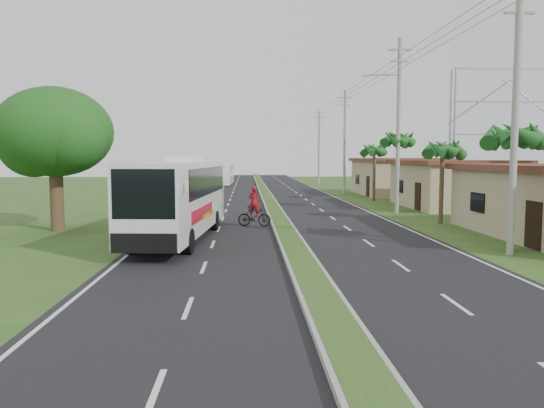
{
  "coord_description": "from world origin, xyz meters",
  "views": [
    {
      "loc": [
        -1.99,
        -18.38,
        3.85
      ],
      "look_at": [
        -0.86,
        5.07,
        1.8
      ],
      "focal_mm": 35.0,
      "sensor_mm": 36.0,
      "label": 1
    }
  ],
  "objects": [
    {
      "name": "palm_verge_d",
      "position": [
        9.3,
        28.0,
        4.55
      ],
      "size": [
        2.4,
        2.4,
        5.25
      ],
      "color": "#473321",
      "rests_on": "ground"
    },
    {
      "name": "median_strip",
      "position": [
        0.0,
        20.0,
        0.1
      ],
      "size": [
        1.2,
        160.0,
        0.18
      ],
      "color": "gray",
      "rests_on": "ground"
    },
    {
      "name": "utility_pole_c",
      "position": [
        8.5,
        38.0,
        5.67
      ],
      "size": [
        1.6,
        0.28,
        11.0
      ],
      "color": "gray",
      "rests_on": "ground"
    },
    {
      "name": "coach_bus_far",
      "position": [
        -5.2,
        58.17,
        1.7
      ],
      "size": [
        2.51,
        10.33,
        2.99
      ],
      "rotation": [
        0.0,
        0.0,
        -0.03
      ],
      "color": "white",
      "rests_on": "ground"
    },
    {
      "name": "shop_far",
      "position": [
        14.0,
        36.0,
        1.93
      ],
      "size": [
        8.6,
        11.6,
        3.82
      ],
      "color": "tan",
      "rests_on": "ground"
    },
    {
      "name": "coach_bus_main",
      "position": [
        -5.11,
        6.65,
        2.16
      ],
      "size": [
        3.6,
        12.35,
        3.94
      ],
      "rotation": [
        0.0,
        0.0,
        -0.09
      ],
      "color": "silver",
      "rests_on": "ground"
    },
    {
      "name": "motorcyclist",
      "position": [
        -1.56,
        11.04,
        0.81
      ],
      "size": [
        1.96,
        0.97,
        2.28
      ],
      "rotation": [
        0.0,
        0.0,
        -0.24
      ],
      "color": "black",
      "rests_on": "ground"
    },
    {
      "name": "palm_verge_b",
      "position": [
        9.4,
        12.0,
        4.36
      ],
      "size": [
        2.4,
        2.4,
        5.05
      ],
      "color": "#473321",
      "rests_on": "ground"
    },
    {
      "name": "lane_edge_right",
      "position": [
        6.7,
        20.0,
        0.0
      ],
      "size": [
        0.12,
        160.0,
        0.01
      ],
      "primitive_type": "cube",
      "color": "silver",
      "rests_on": "ground"
    },
    {
      "name": "lane_edge_left",
      "position": [
        -6.7,
        20.0,
        0.0
      ],
      "size": [
        0.12,
        160.0,
        0.01
      ],
      "primitive_type": "cube",
      "color": "silver",
      "rests_on": "ground"
    },
    {
      "name": "shade_tree",
      "position": [
        -12.11,
        10.02,
        5.03
      ],
      "size": [
        6.3,
        6.0,
        7.54
      ],
      "color": "#473321",
      "rests_on": "ground"
    },
    {
      "name": "shop_mid",
      "position": [
        14.0,
        22.0,
        1.86
      ],
      "size": [
        7.6,
        10.6,
        3.67
      ],
      "color": "tan",
      "rests_on": "ground"
    },
    {
      "name": "palm_verge_c",
      "position": [
        8.8,
        19.0,
        5.12
      ],
      "size": [
        2.4,
        2.4,
        5.85
      ],
      "color": "#473321",
      "rests_on": "ground"
    },
    {
      "name": "utility_pole_a",
      "position": [
        8.5,
        2.0,
        5.67
      ],
      "size": [
        1.6,
        0.28,
        11.0
      ],
      "color": "gray",
      "rests_on": "ground"
    },
    {
      "name": "palm_verge_a",
      "position": [
        9.0,
        3.0,
        4.74
      ],
      "size": [
        2.4,
        2.4,
        5.45
      ],
      "color": "#473321",
      "rests_on": "ground"
    },
    {
      "name": "road_asphalt",
      "position": [
        0.0,
        20.0,
        0.01
      ],
      "size": [
        14.0,
        160.0,
        0.02
      ],
      "primitive_type": "cube",
      "color": "black",
      "rests_on": "ground"
    },
    {
      "name": "utility_pole_d",
      "position": [
        8.5,
        58.0,
        5.42
      ],
      "size": [
        1.6,
        0.28,
        10.5
      ],
      "color": "gray",
      "rests_on": "ground"
    },
    {
      "name": "ground",
      "position": [
        0.0,
        0.0,
        0.0
      ],
      "size": [
        180.0,
        180.0,
        0.0
      ],
      "primitive_type": "plane",
      "color": "#264F1D",
      "rests_on": "ground"
    },
    {
      "name": "utility_pole_b",
      "position": [
        8.47,
        18.0,
        6.26
      ],
      "size": [
        3.2,
        0.28,
        12.0
      ],
      "color": "gray",
      "rests_on": "ground"
    },
    {
      "name": "billboard_lattice",
      "position": [
        22.0,
        30.0,
        6.82
      ],
      "size": [
        10.18,
        1.18,
        12.07
      ],
      "color": "gray",
      "rests_on": "ground"
    }
  ]
}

